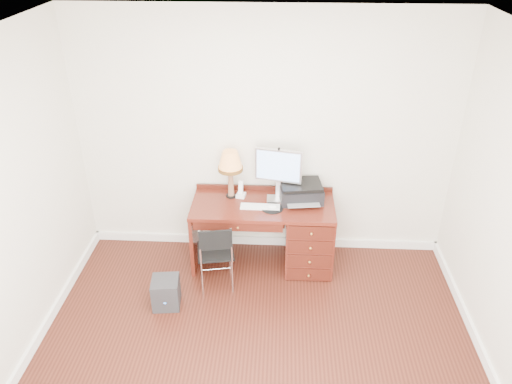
# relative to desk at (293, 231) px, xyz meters

# --- Properties ---
(ground) EXTENTS (4.00, 4.00, 0.00)m
(ground) POSITION_rel_desk_xyz_m (-0.32, -1.40, -0.41)
(ground) COLOR black
(ground) RESTS_ON ground
(room_shell) EXTENTS (4.00, 4.00, 4.00)m
(room_shell) POSITION_rel_desk_xyz_m (-0.32, -0.77, -0.36)
(room_shell) COLOR silver
(room_shell) RESTS_ON ground
(desk) EXTENTS (1.50, 0.67, 0.75)m
(desk) POSITION_rel_desk_xyz_m (0.00, 0.00, 0.00)
(desk) COLOR #561B12
(desk) RESTS_ON ground
(monitor) EXTENTS (0.49, 0.20, 0.57)m
(monitor) POSITION_rel_desk_xyz_m (-0.18, 0.13, 0.69)
(monitor) COLOR silver
(monitor) RESTS_ON desk
(keyboard) EXTENTS (0.41, 0.12, 0.02)m
(keyboard) POSITION_rel_desk_xyz_m (-0.35, -0.07, 0.34)
(keyboard) COLOR white
(keyboard) RESTS_ON desk
(mouse_pad) EXTENTS (0.22, 0.22, 0.04)m
(mouse_pad) POSITION_rel_desk_xyz_m (-0.22, -0.09, 0.35)
(mouse_pad) COLOR black
(mouse_pad) RESTS_ON desk
(printer) EXTENTS (0.48, 0.40, 0.20)m
(printer) POSITION_rel_desk_xyz_m (0.07, 0.12, 0.43)
(printer) COLOR black
(printer) RESTS_ON desk
(leg_lamp) EXTENTS (0.26, 0.26, 0.53)m
(leg_lamp) POSITION_rel_desk_xyz_m (-0.67, 0.14, 0.73)
(leg_lamp) COLOR black
(leg_lamp) RESTS_ON desk
(phone) EXTENTS (0.11, 0.11, 0.20)m
(phone) POSITION_rel_desk_xyz_m (-0.56, 0.13, 0.39)
(phone) COLOR white
(phone) RESTS_ON desk
(pen_cup) EXTENTS (0.08, 0.08, 0.10)m
(pen_cup) POSITION_rel_desk_xyz_m (-0.04, 0.14, 0.39)
(pen_cup) COLOR black
(pen_cup) RESTS_ON desk
(chair) EXTENTS (0.42, 0.42, 0.77)m
(chair) POSITION_rel_desk_xyz_m (-0.79, -0.45, 0.05)
(chair) COLOR black
(chair) RESTS_ON ground
(equipment_box) EXTENTS (0.29, 0.29, 0.30)m
(equipment_box) POSITION_rel_desk_xyz_m (-1.24, -0.75, -0.26)
(equipment_box) COLOR black
(equipment_box) RESTS_ON ground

